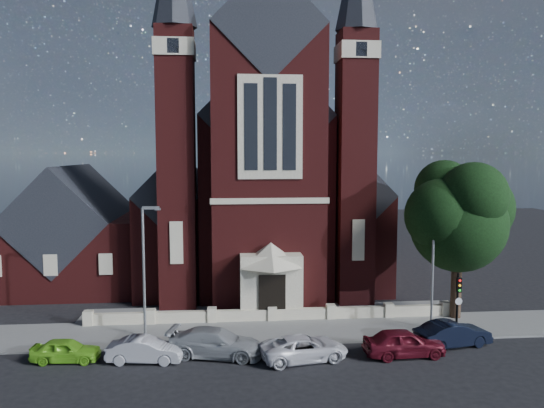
# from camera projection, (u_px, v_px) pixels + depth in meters

# --- Properties ---
(ground) EXTENTS (120.00, 120.00, 0.00)m
(ground) POSITION_uv_depth(u_px,v_px,m) (263.00, 289.00, 43.95)
(ground) COLOR black
(ground) RESTS_ON ground
(pavement_strip) EXTENTS (60.00, 5.00, 0.12)m
(pavement_strip) POSITION_uv_depth(u_px,v_px,m) (275.00, 331.00, 33.54)
(pavement_strip) COLOR slate
(pavement_strip) RESTS_ON ground
(forecourt_paving) EXTENTS (26.00, 3.00, 0.14)m
(forecourt_paving) POSITION_uv_depth(u_px,v_px,m) (270.00, 313.00, 37.50)
(forecourt_paving) COLOR slate
(forecourt_paving) RESTS_ON ground
(forecourt_wall) EXTENTS (24.00, 0.40, 0.90)m
(forecourt_wall) POSITION_uv_depth(u_px,v_px,m) (272.00, 322.00, 35.52)
(forecourt_wall) COLOR #B1A88D
(forecourt_wall) RESTS_ON ground
(church) EXTENTS (20.01, 34.90, 29.20)m
(church) POSITION_uv_depth(u_px,v_px,m) (257.00, 185.00, 51.04)
(church) COLOR #4D1514
(church) RESTS_ON ground
(parish_hall) EXTENTS (12.00, 12.20, 10.24)m
(parish_hall) POSITION_uv_depth(u_px,v_px,m) (73.00, 238.00, 45.13)
(parish_hall) COLOR #4D1514
(parish_hall) RESTS_ON ground
(street_tree) EXTENTS (6.40, 6.60, 10.70)m
(street_tree) POSITION_uv_depth(u_px,v_px,m) (462.00, 218.00, 35.18)
(street_tree) COLOR black
(street_tree) RESTS_ON ground
(street_lamp_left) EXTENTS (1.16, 0.22, 8.09)m
(street_lamp_left) POSITION_uv_depth(u_px,v_px,m) (145.00, 264.00, 31.90)
(street_lamp_left) COLOR gray
(street_lamp_left) RESTS_ON ground
(street_lamp_right) EXTENTS (1.16, 0.22, 8.09)m
(street_lamp_right) POSITION_uv_depth(u_px,v_px,m) (434.00, 259.00, 33.49)
(street_lamp_right) COLOR gray
(street_lamp_right) RESTS_ON ground
(traffic_signal) EXTENTS (0.28, 0.42, 4.00)m
(traffic_signal) POSITION_uv_depth(u_px,v_px,m) (458.00, 296.00, 32.20)
(traffic_signal) COLOR black
(traffic_signal) RESTS_ON ground
(car_lime_van) EXTENTS (3.74, 1.69, 1.25)m
(car_lime_van) POSITION_uv_depth(u_px,v_px,m) (66.00, 350.00, 28.66)
(car_lime_van) COLOR #74C828
(car_lime_van) RESTS_ON ground
(car_silver_a) EXTENTS (4.17, 1.80, 1.34)m
(car_silver_a) POSITION_uv_depth(u_px,v_px,m) (145.00, 350.00, 28.60)
(car_silver_a) COLOR #A8AAB0
(car_silver_a) RESTS_ON ground
(car_silver_b) EXTENTS (5.68, 3.35, 1.55)m
(car_silver_b) POSITION_uv_depth(u_px,v_px,m) (216.00, 343.00, 29.37)
(car_silver_b) COLOR #999DA0
(car_silver_b) RESTS_ON ground
(car_white_suv) EXTENTS (5.13, 3.05, 1.34)m
(car_white_suv) POSITION_uv_depth(u_px,v_px,m) (304.00, 348.00, 28.87)
(car_white_suv) COLOR white
(car_white_suv) RESTS_ON ground
(car_dark_red) EXTENTS (4.58, 1.99, 1.54)m
(car_dark_red) POSITION_uv_depth(u_px,v_px,m) (404.00, 343.00, 29.40)
(car_dark_red) COLOR #5A0F1B
(car_dark_red) RESTS_ON ground
(car_navy) EXTENTS (4.75, 2.54, 1.49)m
(car_navy) POSITION_uv_depth(u_px,v_px,m) (453.00, 334.00, 30.90)
(car_navy) COLOR black
(car_navy) RESTS_ON ground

